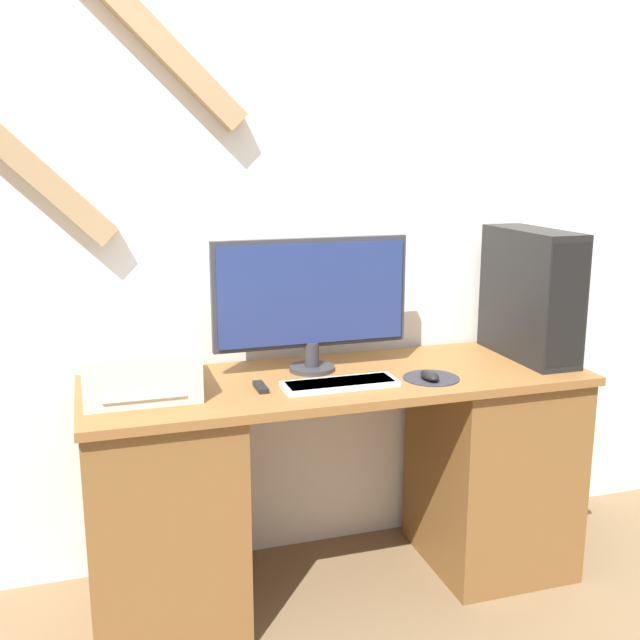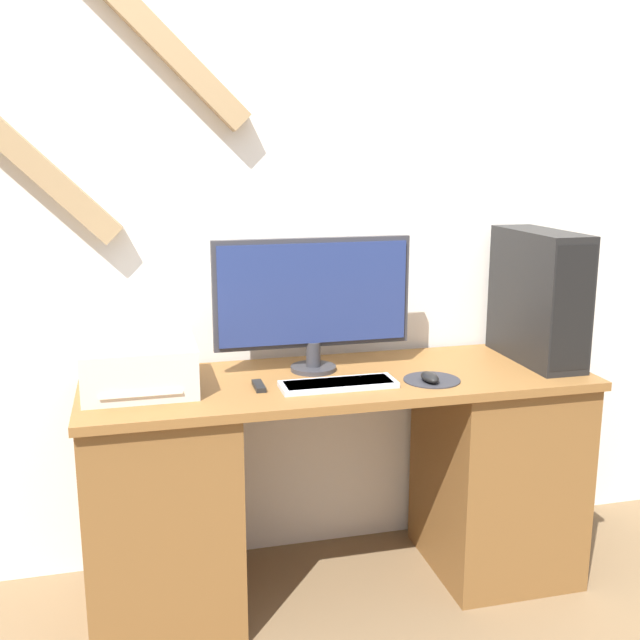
{
  "view_description": "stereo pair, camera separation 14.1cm",
  "coord_description": "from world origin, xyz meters",
  "px_view_note": "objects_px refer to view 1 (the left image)",
  "views": [
    {
      "loc": [
        -0.81,
        -2.06,
        1.55
      ],
      "look_at": [
        -0.07,
        0.29,
        1.0
      ],
      "focal_mm": 42.0,
      "sensor_mm": 36.0,
      "label": 1
    },
    {
      "loc": [
        -0.67,
        -2.09,
        1.55
      ],
      "look_at": [
        -0.07,
        0.29,
        1.0
      ],
      "focal_mm": 42.0,
      "sensor_mm": 36.0,
      "label": 2
    }
  ],
  "objects_px": {
    "keyboard": "(340,384)",
    "mouse": "(430,375)",
    "computer_tower": "(531,294)",
    "printer": "(140,370)",
    "monitor": "(311,297)",
    "remote_control": "(261,387)"
  },
  "relations": [
    {
      "from": "mouse",
      "to": "printer",
      "type": "distance_m",
      "value": 0.96
    },
    {
      "from": "keyboard",
      "to": "computer_tower",
      "type": "xyz_separation_m",
      "value": [
        0.8,
        0.14,
        0.23
      ]
    },
    {
      "from": "keyboard",
      "to": "remote_control",
      "type": "relative_size",
      "value": 3.64
    },
    {
      "from": "keyboard",
      "to": "printer",
      "type": "xyz_separation_m",
      "value": [
        -0.63,
        0.13,
        0.07
      ]
    },
    {
      "from": "computer_tower",
      "to": "remote_control",
      "type": "xyz_separation_m",
      "value": [
        -1.06,
        -0.09,
        -0.23
      ]
    },
    {
      "from": "mouse",
      "to": "printer",
      "type": "relative_size",
      "value": 0.28
    },
    {
      "from": "monitor",
      "to": "mouse",
      "type": "distance_m",
      "value": 0.49
    },
    {
      "from": "monitor",
      "to": "computer_tower",
      "type": "distance_m",
      "value": 0.84
    },
    {
      "from": "mouse",
      "to": "computer_tower",
      "type": "bearing_deg",
      "value": 19.32
    },
    {
      "from": "keyboard",
      "to": "computer_tower",
      "type": "distance_m",
      "value": 0.84
    },
    {
      "from": "monitor",
      "to": "keyboard",
      "type": "relative_size",
      "value": 1.81
    },
    {
      "from": "monitor",
      "to": "printer",
      "type": "distance_m",
      "value": 0.63
    },
    {
      "from": "keyboard",
      "to": "printer",
      "type": "height_order",
      "value": "printer"
    },
    {
      "from": "computer_tower",
      "to": "printer",
      "type": "distance_m",
      "value": 1.44
    },
    {
      "from": "keyboard",
      "to": "mouse",
      "type": "distance_m",
      "value": 0.31
    },
    {
      "from": "printer",
      "to": "remote_control",
      "type": "distance_m",
      "value": 0.39
    },
    {
      "from": "computer_tower",
      "to": "remote_control",
      "type": "distance_m",
      "value": 1.09
    },
    {
      "from": "computer_tower",
      "to": "printer",
      "type": "height_order",
      "value": "computer_tower"
    },
    {
      "from": "monitor",
      "to": "remote_control",
      "type": "relative_size",
      "value": 6.59
    },
    {
      "from": "keyboard",
      "to": "mouse",
      "type": "relative_size",
      "value": 3.9
    },
    {
      "from": "keyboard",
      "to": "monitor",
      "type": "bearing_deg",
      "value": 99.22
    },
    {
      "from": "keyboard",
      "to": "mouse",
      "type": "bearing_deg",
      "value": -5.82
    }
  ]
}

